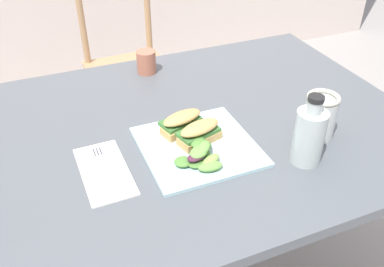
# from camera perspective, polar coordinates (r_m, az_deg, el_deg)

# --- Properties ---
(dining_table) EXTENTS (1.39, 0.93, 0.74)m
(dining_table) POSITION_cam_1_polar(r_m,az_deg,el_deg) (1.23, -2.60, -3.63)
(dining_table) COLOR #51565B
(dining_table) RESTS_ON ground
(chair_wooden_far) EXTENTS (0.41, 0.41, 0.87)m
(chair_wooden_far) POSITION_cam_1_polar(r_m,az_deg,el_deg) (2.18, -8.80, 8.91)
(chair_wooden_far) COLOR tan
(chair_wooden_far) RESTS_ON ground
(plate_lunch) EXTENTS (0.29, 0.29, 0.01)m
(plate_lunch) POSITION_cam_1_polar(r_m,az_deg,el_deg) (1.09, 0.81, -1.76)
(plate_lunch) COLOR silver
(plate_lunch) RESTS_ON dining_table
(sandwich_half_front) EXTENTS (0.13, 0.09, 0.06)m
(sandwich_half_front) POSITION_cam_1_polar(r_m,az_deg,el_deg) (1.08, 1.02, 0.16)
(sandwich_half_front) COLOR tan
(sandwich_half_front) RESTS_ON plate_lunch
(sandwich_half_back) EXTENTS (0.13, 0.09, 0.06)m
(sandwich_half_back) POSITION_cam_1_polar(r_m,az_deg,el_deg) (1.12, -1.37, 1.55)
(sandwich_half_back) COLOR tan
(sandwich_half_back) RESTS_ON plate_lunch
(salad_mixed_greens) EXTENTS (0.12, 0.13, 0.04)m
(salad_mixed_greens) POSITION_cam_1_polar(r_m,az_deg,el_deg) (1.03, 1.20, -2.79)
(salad_mixed_greens) COLOR #518438
(salad_mixed_greens) RESTS_ON plate_lunch
(napkin_folded) EXTENTS (0.11, 0.23, 0.00)m
(napkin_folded) POSITION_cam_1_polar(r_m,az_deg,el_deg) (1.04, -11.83, -5.05)
(napkin_folded) COLOR silver
(napkin_folded) RESTS_ON dining_table
(fork_on_napkin) EXTENTS (0.03, 0.19, 0.00)m
(fork_on_napkin) POSITION_cam_1_polar(r_m,az_deg,el_deg) (1.05, -12.07, -4.33)
(fork_on_napkin) COLOR silver
(fork_on_napkin) RESTS_ON napkin_folded
(bottle_cold_brew) EXTENTS (0.08, 0.08, 0.19)m
(bottle_cold_brew) POSITION_cam_1_polar(r_m,az_deg,el_deg) (1.05, 15.57, -0.66)
(bottle_cold_brew) COLOR #472819
(bottle_cold_brew) RESTS_ON dining_table
(mason_jar_iced_tea) EXTENTS (0.09, 0.09, 0.12)m
(mason_jar_iced_tea) POSITION_cam_1_polar(r_m,az_deg,el_deg) (1.16, 16.98, 2.05)
(mason_jar_iced_tea) COLOR #995623
(mason_jar_iced_tea) RESTS_ON dining_table
(cup_extra_side) EXTENTS (0.07, 0.07, 0.08)m
(cup_extra_side) POSITION_cam_1_polar(r_m,az_deg,el_deg) (1.45, -6.24, 9.68)
(cup_extra_side) COLOR #B2664C
(cup_extra_side) RESTS_ON dining_table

